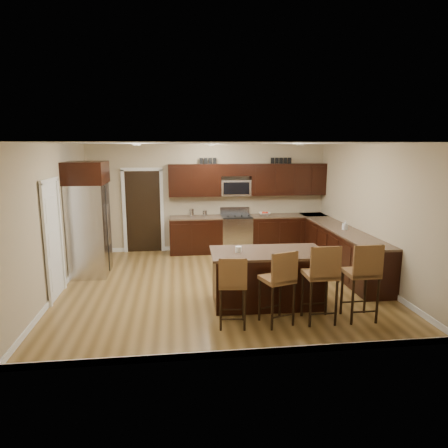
{
  "coord_description": "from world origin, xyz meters",
  "views": [
    {
      "loc": [
        -0.83,
        -7.37,
        2.65
      ],
      "look_at": [
        0.12,
        0.4,
        1.12
      ],
      "focal_mm": 32.0,
      "sensor_mm": 36.0,
      "label": 1
    }
  ],
  "objects": [
    {
      "name": "doorway",
      "position": [
        -1.65,
        2.73,
        1.03
      ],
      "size": [
        0.85,
        0.03,
        2.06
      ],
      "primitive_type": "cube",
      "color": "black",
      "rests_on": "floor"
    },
    {
      "name": "letter_decor",
      "position": [
        0.9,
        2.58,
        2.29
      ],
      "size": [
        2.2,
        0.03,
        0.15
      ],
      "primitive_type": null,
      "color": "black",
      "rests_on": "upper_cabinets"
    },
    {
      "name": "floor_mat",
      "position": [
        1.54,
        1.88,
        0.01
      ],
      "size": [
        1.03,
        0.71,
        0.01
      ],
      "primitive_type": "cube",
      "rotation": [
        0.0,
        0.0,
        -0.05
      ],
      "color": "brown",
      "rests_on": "floor"
    },
    {
      "name": "canister_tall",
      "position": [
        -0.44,
        2.45,
        1.02
      ],
      "size": [
        0.12,
        0.12,
        0.2
      ],
      "primitive_type": "cylinder",
      "color": "silver",
      "rests_on": "base_cabinets"
    },
    {
      "name": "island",
      "position": [
        0.68,
        -1.04,
        0.43
      ],
      "size": [
        1.93,
        1.06,
        0.92
      ],
      "rotation": [
        0.0,
        0.0,
        -0.03
      ],
      "color": "black",
      "rests_on": "floor"
    },
    {
      "name": "island_jar",
      "position": [
        0.18,
        -1.04,
        0.97
      ],
      "size": [
        0.1,
        0.1,
        0.1
      ],
      "primitive_type": "cylinder",
      "color": "white",
      "rests_on": "island"
    },
    {
      "name": "stool_mid",
      "position": [
        0.67,
        -1.88,
        0.72
      ],
      "size": [
        0.54,
        0.54,
        1.16
      ],
      "rotation": [
        0.0,
        0.0,
        0.31
      ],
      "color": "brown",
      "rests_on": "floor"
    },
    {
      "name": "floor",
      "position": [
        0.0,
        0.0,
        0.0
      ],
      "size": [
        6.0,
        6.0,
        0.0
      ],
      "primitive_type": "plane",
      "color": "olive",
      "rests_on": "ground"
    },
    {
      "name": "range",
      "position": [
        0.68,
        2.45,
        0.47
      ],
      "size": [
        0.76,
        0.64,
        1.11
      ],
      "color": "silver",
      "rests_on": "floor"
    },
    {
      "name": "wall_back",
      "position": [
        0.0,
        2.75,
        1.35
      ],
      "size": [
        6.0,
        0.0,
        6.0
      ],
      "primitive_type": "plane",
      "rotation": [
        1.57,
        0.0,
        0.0
      ],
      "color": "tan",
      "rests_on": "floor"
    },
    {
      "name": "canister_short",
      "position": [
        -0.12,
        2.45,
        1.0
      ],
      "size": [
        0.11,
        0.11,
        0.15
      ],
      "primitive_type": "cylinder",
      "color": "silver",
      "rests_on": "base_cabinets"
    },
    {
      "name": "wall_right",
      "position": [
        3.0,
        0.0,
        1.35
      ],
      "size": [
        0.0,
        5.5,
        5.5
      ],
      "primitive_type": "plane",
      "rotation": [
        1.57,
        0.0,
        -1.57
      ],
      "color": "tan",
      "rests_on": "floor"
    },
    {
      "name": "microwave",
      "position": [
        0.68,
        2.6,
        1.62
      ],
      "size": [
        0.76,
        0.31,
        0.4
      ],
      "primitive_type": "cube",
      "color": "silver",
      "rests_on": "upper_cabinets"
    },
    {
      "name": "wall_left",
      "position": [
        -3.0,
        0.0,
        1.35
      ],
      "size": [
        0.0,
        5.5,
        5.5
      ],
      "primitive_type": "plane",
      "rotation": [
        1.57,
        0.0,
        1.57
      ],
      "color": "tan",
      "rests_on": "floor"
    },
    {
      "name": "ceiling",
      "position": [
        0.0,
        0.0,
        2.7
      ],
      "size": [
        6.0,
        6.0,
        0.0
      ],
      "primitive_type": "plane",
      "rotation": [
        3.14,
        0.0,
        0.0
      ],
      "color": "silver",
      "rests_on": "wall_back"
    },
    {
      "name": "stool_right",
      "position": [
        1.31,
        -1.89,
        0.77
      ],
      "size": [
        0.46,
        0.46,
        1.23
      ],
      "rotation": [
        0.0,
        0.0,
        -0.0
      ],
      "color": "brown",
      "rests_on": "floor"
    },
    {
      "name": "pantry_door",
      "position": [
        -2.98,
        -0.3,
        1.02
      ],
      "size": [
        0.03,
        0.8,
        2.04
      ],
      "primitive_type": "cube",
      "color": "white",
      "rests_on": "floor"
    },
    {
      "name": "base_cabinets",
      "position": [
        1.9,
        1.45,
        0.46
      ],
      "size": [
        4.02,
        3.96,
        0.92
      ],
      "color": "black",
      "rests_on": "floor"
    },
    {
      "name": "refrigerator",
      "position": [
        -2.62,
        1.0,
        1.2
      ],
      "size": [
        0.79,
        1.01,
        2.35
      ],
      "color": "silver",
      "rests_on": "floor"
    },
    {
      "name": "stool_extra",
      "position": [
        1.96,
        -1.89,
        0.77
      ],
      "size": [
        0.46,
        0.46,
        1.23
      ],
      "rotation": [
        0.0,
        0.0,
        -0.0
      ],
      "color": "brown",
      "rests_on": "floor"
    },
    {
      "name": "stool_left",
      "position": [
        -0.03,
        -1.88,
        0.68
      ],
      "size": [
        0.45,
        0.45,
        1.09
      ],
      "rotation": [
        0.0,
        0.0,
        -0.12
      ],
      "color": "brown",
      "rests_on": "floor"
    },
    {
      "name": "fruit_bowl",
      "position": [
        1.42,
        2.45,
        0.96
      ],
      "size": [
        0.32,
        0.32,
        0.07
      ],
      "primitive_type": "imported",
      "rotation": [
        0.0,
        0.0,
        -0.08
      ],
      "color": "silver",
      "rests_on": "base_cabinets"
    },
    {
      "name": "soap_bottle",
      "position": [
        2.7,
        0.5,
        1.02
      ],
      "size": [
        0.1,
        0.1,
        0.19
      ],
      "primitive_type": "imported",
      "rotation": [
        0.0,
        0.0,
        0.17
      ],
      "color": "#B2B2B2",
      "rests_on": "base_cabinets"
    },
    {
      "name": "upper_cabinets",
      "position": [
        1.04,
        2.58,
        1.84
      ],
      "size": [
        4.0,
        0.33,
        0.8
      ],
      "color": "black",
      "rests_on": "wall_back"
    }
  ]
}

